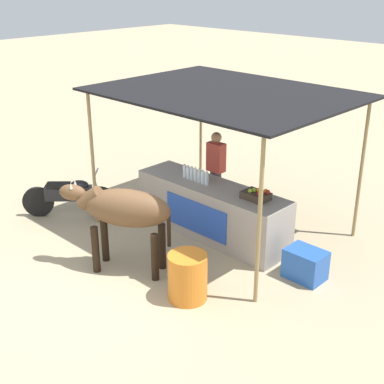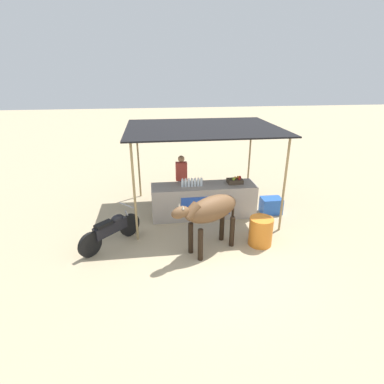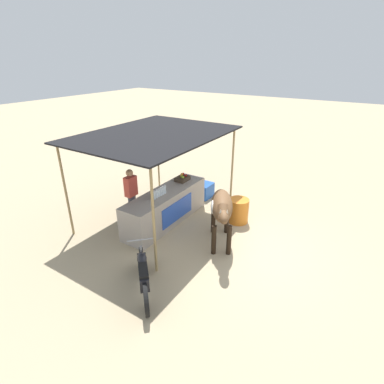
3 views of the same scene
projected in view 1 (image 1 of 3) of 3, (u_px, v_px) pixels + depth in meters
name	position (u px, v px, depth m)	size (l,w,h in m)	color
ground_plane	(116.00, 281.00, 8.26)	(60.00, 60.00, 0.00)	tan
stall_counter	(211.00, 210.00, 9.54)	(3.00, 0.82, 0.96)	#9E9389
stall_awning	(225.00, 97.00, 8.98)	(4.20, 3.20, 2.57)	black
water_bottle_row	(195.00, 175.00, 9.50)	(0.61, 0.07, 0.25)	silver
fruit_crate	(256.00, 195.00, 8.76)	(0.44, 0.32, 0.18)	#3F3326
vendor_behind_counter	(216.00, 172.00, 10.26)	(0.34, 0.22, 1.65)	#383842
cooler_box	(305.00, 264.00, 8.25)	(0.60, 0.44, 0.48)	blue
water_barrel	(188.00, 277.00, 7.70)	(0.58, 0.58, 0.71)	orange
cow	(123.00, 210.00, 8.20)	(1.76, 1.21, 1.44)	brown
motorcycle_parked	(70.00, 195.00, 10.29)	(1.33, 1.33, 0.90)	black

